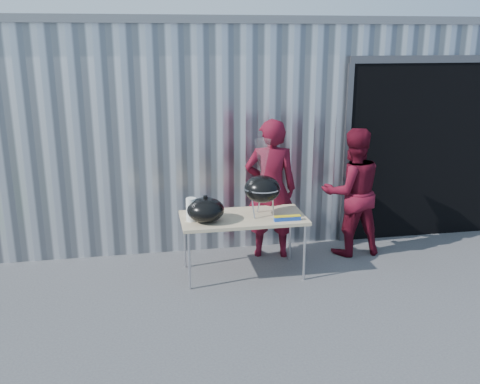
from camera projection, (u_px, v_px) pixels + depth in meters
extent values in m
plane|color=#444446|center=(218.00, 308.00, 5.81)|extent=(80.00, 80.00, 0.00)
cube|color=silver|center=(223.00, 112.00, 9.97)|extent=(8.00, 6.00, 3.00)
cube|color=slate|center=(223.00, 25.00, 9.54)|extent=(8.20, 6.20, 0.10)
cube|color=black|center=(409.00, 145.00, 8.18)|extent=(2.40, 1.20, 2.50)
cube|color=#4C4C51|center=(437.00, 59.00, 7.28)|extent=(2.52, 0.08, 0.10)
cube|color=tan|center=(243.00, 218.00, 6.47)|extent=(1.50, 0.75, 0.04)
cylinder|color=silver|center=(189.00, 261.00, 6.16)|extent=(0.03, 0.03, 0.71)
cylinder|color=silver|center=(304.00, 253.00, 6.40)|extent=(0.03, 0.03, 0.71)
cylinder|color=silver|center=(185.00, 241.00, 6.75)|extent=(0.03, 0.03, 0.71)
cylinder|color=silver|center=(290.00, 234.00, 6.99)|extent=(0.03, 0.03, 0.71)
ellipsoid|color=black|center=(262.00, 189.00, 6.40)|extent=(0.43, 0.43, 0.32)
cylinder|color=silver|center=(262.00, 188.00, 6.39)|extent=(0.44, 0.44, 0.02)
cylinder|color=silver|center=(262.00, 187.00, 6.39)|extent=(0.42, 0.42, 0.01)
cylinder|color=silver|center=(259.00, 203.00, 6.59)|extent=(0.02, 0.02, 0.24)
cylinder|color=silver|center=(253.00, 209.00, 6.37)|extent=(0.02, 0.02, 0.24)
cylinder|color=silver|center=(273.00, 207.00, 6.41)|extent=(0.02, 0.02, 0.24)
cylinder|color=#C97148|center=(251.00, 186.00, 6.36)|extent=(0.02, 0.14, 0.02)
cylinder|color=#C97148|center=(254.00, 186.00, 6.37)|extent=(0.02, 0.14, 0.02)
cylinder|color=#C97148|center=(257.00, 186.00, 6.37)|extent=(0.02, 0.14, 0.02)
cylinder|color=#C97148|center=(259.00, 186.00, 6.38)|extent=(0.02, 0.14, 0.02)
cylinder|color=#C97148|center=(262.00, 186.00, 6.39)|extent=(0.02, 0.14, 0.02)
cylinder|color=#C97148|center=(265.00, 186.00, 6.39)|extent=(0.02, 0.14, 0.02)
cylinder|color=#C97148|center=(268.00, 186.00, 6.40)|extent=(0.02, 0.14, 0.02)
cylinder|color=#C97148|center=(270.00, 185.00, 6.40)|extent=(0.02, 0.14, 0.02)
cylinder|color=#C97148|center=(273.00, 185.00, 6.41)|extent=(0.02, 0.14, 0.02)
cone|color=silver|center=(262.00, 163.00, 6.31)|extent=(0.20, 0.20, 0.55)
ellipsoid|color=black|center=(206.00, 210.00, 6.25)|extent=(0.44, 0.44, 0.29)
cylinder|color=black|center=(205.00, 197.00, 6.20)|extent=(0.05, 0.05, 0.03)
cylinder|color=white|center=(191.00, 210.00, 6.27)|extent=(0.12, 0.12, 0.28)
cube|color=white|center=(196.00, 211.00, 6.51)|extent=(0.20, 0.15, 0.10)
cube|color=#183FA0|center=(287.00, 219.00, 6.31)|extent=(0.32, 0.05, 0.05)
cube|color=yellow|center=(287.00, 216.00, 6.30)|extent=(0.32, 0.05, 0.01)
imported|color=#550B1A|center=(271.00, 189.00, 6.99)|extent=(0.74, 0.56, 1.85)
imported|color=#550B1A|center=(352.00, 192.00, 7.09)|extent=(0.86, 0.68, 1.71)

